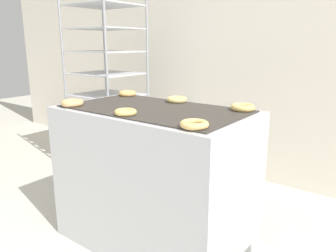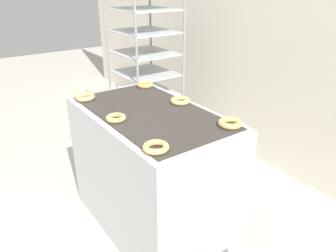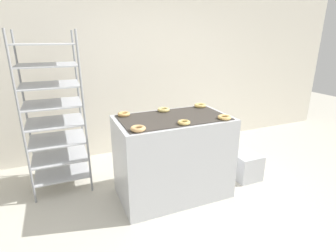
{
  "view_description": "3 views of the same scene",
  "coord_description": "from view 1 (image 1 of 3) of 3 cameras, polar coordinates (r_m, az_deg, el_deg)",
  "views": [
    {
      "loc": [
        1.32,
        -0.99,
        1.37
      ],
      "look_at": [
        0.0,
        0.77,
        0.81
      ],
      "focal_mm": 35.0,
      "sensor_mm": 36.0,
      "label": 1
    },
    {
      "loc": [
        1.77,
        -0.5,
        1.81
      ],
      "look_at": [
        0.0,
        0.77,
        0.81
      ],
      "focal_mm": 35.0,
      "sensor_mm": 36.0,
      "label": 2
    },
    {
      "loc": [
        -1.14,
        -1.9,
        1.8
      ],
      "look_at": [
        0.0,
        0.77,
        0.81
      ],
      "focal_mm": 28.0,
      "sensor_mm": 36.0,
      "label": 3
    }
  ],
  "objects": [
    {
      "name": "donut_near_left",
      "position": [
        2.28,
        -16.34,
        3.89
      ],
      "size": [
        0.15,
        0.15,
        0.04
      ],
      "primitive_type": "torus",
      "color": "tan",
      "rests_on": "fryer_machine"
    },
    {
      "name": "wall_back",
      "position": [
        3.38,
        14.35,
        14.28
      ],
      "size": [
        8.0,
        0.05,
        2.8
      ],
      "color": "silver",
      "rests_on": "ground_plane"
    },
    {
      "name": "donut_far_left",
      "position": [
        2.64,
        -7.1,
        5.65
      ],
      "size": [
        0.14,
        0.14,
        0.04
      ],
      "primitive_type": "torus",
      "color": "tan",
      "rests_on": "fryer_machine"
    },
    {
      "name": "donut_far_right",
      "position": [
        2.09,
        12.89,
        3.2
      ],
      "size": [
        0.15,
        0.15,
        0.04
      ],
      "primitive_type": "torus",
      "color": "#DEBB66",
      "rests_on": "fryer_machine"
    },
    {
      "name": "donut_near_center",
      "position": [
        1.93,
        -7.38,
        2.43
      ],
      "size": [
        0.13,
        0.13,
        0.03
      ],
      "primitive_type": "torus",
      "color": "#DDB965",
      "rests_on": "fryer_machine"
    },
    {
      "name": "donut_near_right",
      "position": [
        1.63,
        4.61,
        0.31
      ],
      "size": [
        0.14,
        0.14,
        0.03
      ],
      "primitive_type": "torus",
      "color": "#EBBB6A",
      "rests_on": "fryer_machine"
    },
    {
      "name": "baking_rack_cart",
      "position": [
        3.47,
        -10.61,
        7.13
      ],
      "size": [
        0.66,
        0.59,
        1.88
      ],
      "color": "gray",
      "rests_on": "ground_plane"
    },
    {
      "name": "fryer_machine",
      "position": [
        2.27,
        -2.3,
        -8.9
      ],
      "size": [
        1.27,
        0.74,
        0.96
      ],
      "color": "#B7BABF",
      "rests_on": "ground_plane"
    },
    {
      "name": "donut_far_center",
      "position": [
        2.33,
        1.56,
        4.64
      ],
      "size": [
        0.15,
        0.15,
        0.04
      ],
      "primitive_type": "torus",
      "color": "#D4BC6C",
      "rests_on": "fryer_machine"
    }
  ]
}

